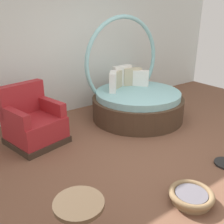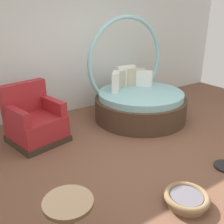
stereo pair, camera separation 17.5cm
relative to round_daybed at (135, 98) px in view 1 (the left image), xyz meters
name	(u,v)px [view 1 (the left image)]	position (x,y,z in m)	size (l,w,h in m)	color
ground_plane	(155,155)	(-0.72, -1.33, -0.39)	(8.00, 8.00, 0.02)	brown
back_wall	(73,39)	(-0.72, 1.14, 1.10)	(8.00, 0.12, 2.97)	silver
round_daybed	(135,98)	(0.00, 0.00, 0.00)	(1.79, 1.79, 1.95)	#473323
red_armchair	(33,123)	(-2.04, 0.13, -0.05)	(0.96, 0.96, 0.94)	#38281E
pet_basket	(191,196)	(-1.13, -2.30, -0.31)	(0.51, 0.51, 0.13)	#8E704C
side_table	(79,211)	(-2.44, -2.11, 0.04)	(0.44, 0.44, 0.52)	brown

